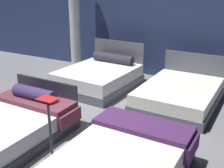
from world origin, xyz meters
name	(u,v)px	position (x,y,z in m)	size (l,w,h in m)	color
ground_plane	(93,129)	(0.00, 0.00, -0.01)	(18.00, 18.00, 0.02)	slate
showroom_back_wall	(164,13)	(0.00, 3.53, 1.75)	(18.00, 0.06, 3.50)	navy
bed_0	(12,124)	(-1.03, -0.91, 0.24)	(1.67, 2.00, 0.78)	#292B3A
bed_1	(121,166)	(1.12, -1.05, 0.26)	(1.53, 2.06, 0.58)	black
bed_2	(99,77)	(-1.03, 1.92, 0.27)	(1.73, 2.06, 1.04)	#52535E
bed_3	(180,94)	(1.04, 1.89, 0.22)	(1.57, 2.17, 0.92)	#4E535F
price_sign	(51,137)	(0.00, -1.09, 0.38)	(0.28, 0.24, 0.99)	#3F3F44
support_pillar	(74,11)	(-2.53, 3.00, 1.75)	(0.31, 0.31, 3.50)	silver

